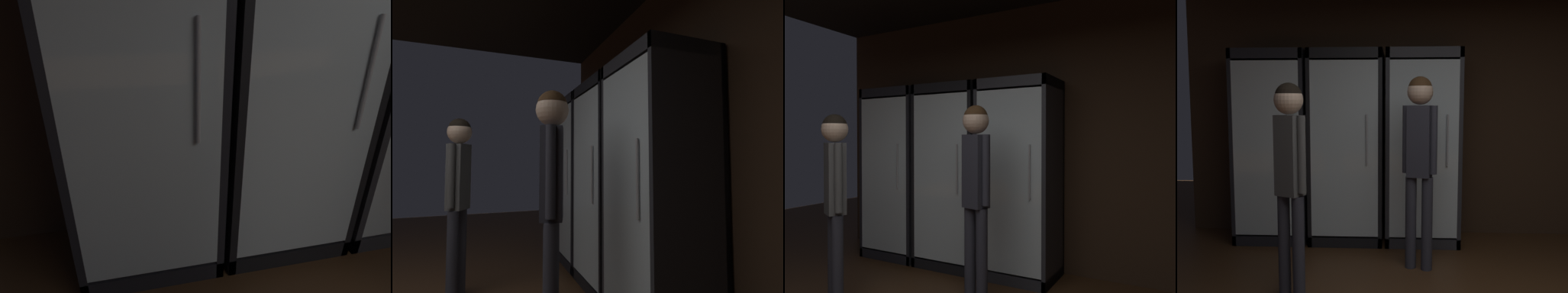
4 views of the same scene
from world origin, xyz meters
The scene contains 6 objects.
wall_back centered at (0.00, 3.03, 1.40)m, with size 6.00×0.06×2.80m, color #382619.
cooler_far_left centered at (-1.96, 2.74, 0.96)m, with size 0.74×0.60×1.97m.
cooler_left centered at (-1.19, 2.74, 0.97)m, with size 0.74×0.60×1.97m.
cooler_center centered at (-0.42, 2.74, 0.96)m, with size 0.74×0.60×1.97m.
shopper_near centered at (-0.48, 1.92, 1.07)m, with size 0.29×0.22×1.66m.
shopper_far centered at (-1.45, 1.31, 1.02)m, with size 0.26×0.21×1.58m.
Camera 2 is at (1.39, 1.47, 1.17)m, focal length 26.81 mm.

